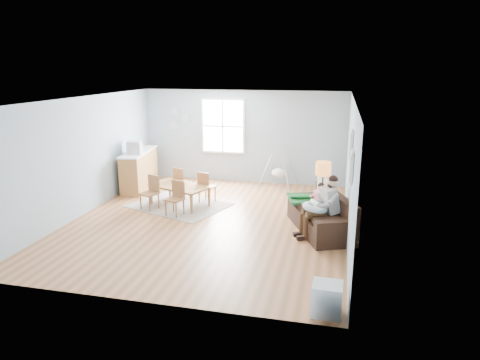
% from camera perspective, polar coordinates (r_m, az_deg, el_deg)
% --- Properties ---
extents(room, '(8.40, 9.40, 3.90)m').
position_cam_1_polar(room, '(9.12, -4.44, 8.97)').
color(room, brown).
extents(window, '(1.32, 0.08, 1.62)m').
position_cam_1_polar(window, '(12.68, -2.28, 7.18)').
color(window, white).
rests_on(window, room).
extents(pictures, '(0.05, 1.34, 0.74)m').
position_cam_1_polar(pictures, '(7.76, 14.62, 3.20)').
color(pictures, white).
rests_on(pictures, room).
extents(wall_plates, '(0.67, 0.02, 0.66)m').
position_cam_1_polar(wall_plates, '(13.10, -8.27, 8.09)').
color(wall_plates, '#8896A3').
rests_on(wall_plates, room).
extents(sofa, '(1.55, 2.16, 0.80)m').
position_cam_1_polar(sofa, '(9.17, 10.96, -4.95)').
color(sofa, black).
rests_on(sofa, room).
extents(green_throw, '(1.09, 1.00, 0.04)m').
position_cam_1_polar(green_throw, '(9.67, 9.24, -2.41)').
color(green_throw, '#124F22').
rests_on(green_throw, sofa).
extents(beige_pillow, '(0.34, 0.50, 0.49)m').
position_cam_1_polar(beige_pillow, '(9.57, 11.18, -1.27)').
color(beige_pillow, tan).
rests_on(beige_pillow, sofa).
extents(father, '(0.94, 0.70, 1.27)m').
position_cam_1_polar(father, '(8.75, 10.95, -3.20)').
color(father, '#9B9B9E').
rests_on(father, sofa).
extents(nursing_pillow, '(0.70, 0.70, 0.21)m').
position_cam_1_polar(nursing_pillow, '(8.72, 10.01, -3.62)').
color(nursing_pillow, silver).
rests_on(nursing_pillow, father).
extents(infant, '(0.24, 0.34, 0.13)m').
position_cam_1_polar(infant, '(8.72, 9.96, -3.08)').
color(infant, silver).
rests_on(infant, nursing_pillow).
extents(toddler, '(0.52, 0.42, 0.78)m').
position_cam_1_polar(toddler, '(9.20, 10.23, -2.29)').
color(toddler, white).
rests_on(toddler, sofa).
extents(floor_lamp, '(0.30, 0.30, 1.51)m').
position_cam_1_polar(floor_lamp, '(8.76, 11.01, 0.69)').
color(floor_lamp, black).
rests_on(floor_lamp, room).
extents(storage_cube, '(0.43, 0.38, 0.46)m').
position_cam_1_polar(storage_cube, '(6.29, 11.43, -15.27)').
color(storage_cube, silver).
rests_on(storage_cube, room).
extents(rug, '(2.66, 2.34, 0.01)m').
position_cam_1_polar(rug, '(10.78, -8.07, -3.34)').
color(rug, gray).
rests_on(rug, room).
extents(dining_table, '(1.65, 1.29, 0.51)m').
position_cam_1_polar(dining_table, '(10.71, -8.12, -2.07)').
color(dining_table, '#956231').
rests_on(dining_table, rug).
extents(chair_sw, '(0.48, 0.48, 0.82)m').
position_cam_1_polar(chair_sw, '(10.53, -11.75, -1.39)').
color(chair_sw, brown).
rests_on(chair_sw, rug).
extents(chair_se, '(0.45, 0.45, 0.81)m').
position_cam_1_polar(chair_se, '(10.01, -8.52, -2.17)').
color(chair_se, brown).
rests_on(chair_se, rug).
extents(chair_nw, '(0.48, 0.48, 0.81)m').
position_cam_1_polar(chair_nw, '(11.31, -7.87, -0.13)').
color(chair_nw, brown).
rests_on(chair_nw, rug).
extents(chair_ne, '(0.45, 0.45, 0.80)m').
position_cam_1_polar(chair_ne, '(10.82, -4.62, -0.75)').
color(chair_ne, brown).
rests_on(chair_ne, rug).
extents(counter, '(0.81, 1.96, 1.06)m').
position_cam_1_polar(counter, '(12.40, -13.27, 1.39)').
color(counter, '#956231').
rests_on(counter, room).
extents(monitor, '(0.44, 0.42, 0.34)m').
position_cam_1_polar(monitor, '(11.92, -13.93, 4.24)').
color(monitor, '#B1B2B6').
rests_on(monitor, counter).
extents(baby_swing, '(1.11, 1.13, 0.98)m').
position_cam_1_polar(baby_swing, '(12.22, 5.18, 1.05)').
color(baby_swing, '#B1B2B6').
rests_on(baby_swing, room).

